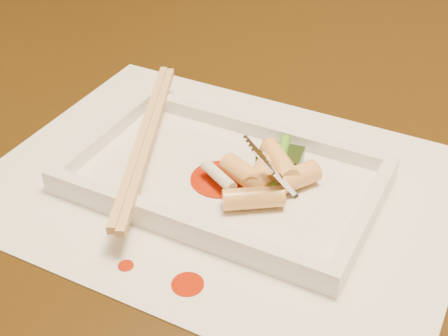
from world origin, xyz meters
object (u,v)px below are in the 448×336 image
at_px(plate_base, 224,181).
at_px(fork, 316,114).
at_px(chopstick_a, 142,136).
at_px(table, 312,177).
at_px(placemat, 224,185).

bearing_deg(plate_base, fork, 14.42).
bearing_deg(chopstick_a, fork, 6.75).
bearing_deg(chopstick_a, table, 58.72).
bearing_deg(plate_base, table, 82.14).
xyz_separation_m(table, chopstick_a, (-0.11, -0.17, 0.13)).
bearing_deg(table, placemat, -97.86).
distance_m(plate_base, fork, 0.11).
relative_size(table, plate_base, 5.38).
height_order(table, fork, fork).
height_order(table, placemat, placemat).
distance_m(placemat, chopstick_a, 0.09).
height_order(placemat, fork, fork).
relative_size(plate_base, fork, 1.86).
distance_m(table, chopstick_a, 0.24).
bearing_deg(placemat, chopstick_a, 180.00).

